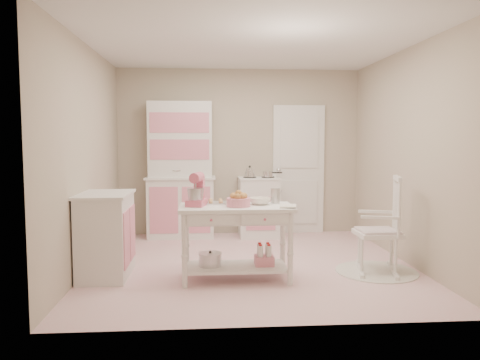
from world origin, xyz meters
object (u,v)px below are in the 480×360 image
object	(u,v)px
work_table	(236,243)
bread_basket	(239,202)
hutch	(180,170)
stove	(259,207)
rocking_chair	(378,224)
base_cabinet	(106,235)
stand_mixer	(196,190)

from	to	relation	value
work_table	bread_basket	world-z (taller)	bread_basket
hutch	stove	distance (m)	1.33
hutch	rocking_chair	xyz separation A→B (m)	(2.31, -2.10, -0.49)
base_cabinet	bread_basket	distance (m)	1.52
stove	bread_basket	bearing A→B (deg)	-101.76
base_cabinet	rocking_chair	size ratio (longest dim) A/B	0.84
base_cabinet	work_table	world-z (taller)	base_cabinet
hutch	base_cabinet	distance (m)	2.23
stand_mixer	bread_basket	size ratio (longest dim) A/B	1.36
rocking_chair	stand_mixer	xyz separation A→B (m)	(-2.03, -0.15, 0.42)
stove	base_cabinet	xyz separation A→B (m)	(-1.91, -1.98, 0.00)
hutch	bread_basket	distance (m)	2.44
hutch	rocking_chair	world-z (taller)	hutch
stand_mixer	stove	bearing A→B (deg)	83.20
hutch	rocking_chair	size ratio (longest dim) A/B	1.89
work_table	stand_mixer	xyz separation A→B (m)	(-0.42, 0.02, 0.57)
base_cabinet	bread_basket	bearing A→B (deg)	-11.45
stove	rocking_chair	world-z (taller)	rocking_chair
work_table	hutch	bearing A→B (deg)	107.25
rocking_chair	stove	bearing A→B (deg)	133.20
rocking_chair	hutch	bearing A→B (deg)	152.45
work_table	stand_mixer	bearing A→B (deg)	177.27
stand_mixer	bread_basket	xyz separation A→B (m)	(0.44, -0.07, -0.12)
hutch	work_table	xyz separation A→B (m)	(0.71, -2.27, -0.64)
work_table	stove	bearing A→B (deg)	77.49
hutch	bread_basket	size ratio (longest dim) A/B	8.32
hutch	base_cabinet	size ratio (longest dim) A/B	2.26
stove	bread_basket	distance (m)	2.36
rocking_chair	stand_mixer	size ratio (longest dim) A/B	3.24
stand_mixer	bread_basket	world-z (taller)	stand_mixer
hutch	stand_mixer	world-z (taller)	hutch
hutch	work_table	distance (m)	2.47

